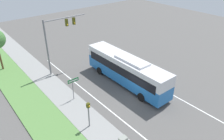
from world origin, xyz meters
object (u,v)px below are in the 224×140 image
Objects in this scene: bus at (126,69)px; street_sign at (73,85)px; signal_gantry at (58,35)px; pedestrian_signal at (89,111)px.

street_sign is (-6.62, 1.05, -0.13)m from bus.
signal_gantry reaches higher than pedestrian_signal.
pedestrian_signal is at bearing -105.39° from signal_gantry.
pedestrian_signal is (-3.07, -11.16, -3.26)m from signal_gantry.
signal_gantry is 2.69× the size of pedestrian_signal.
signal_gantry is at bearing 73.32° from street_sign.
bus is at bearing -8.97° from street_sign.
pedestrian_signal is at bearing -155.49° from bus.
street_sign is (-1.98, -6.59, -3.28)m from signal_gantry.
pedestrian_signal is 4.69m from street_sign.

